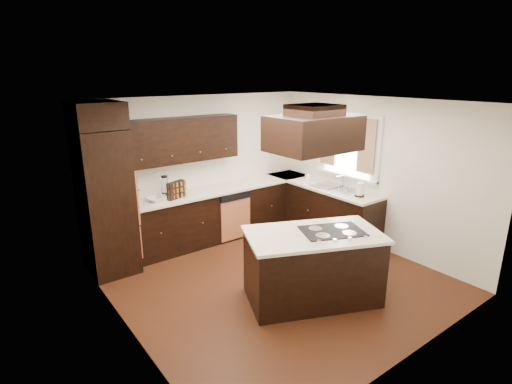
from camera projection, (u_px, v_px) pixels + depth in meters
floor at (275, 280)px, 5.76m from camera, size 4.20×4.20×0.02m
ceiling at (278, 101)px, 5.04m from camera, size 4.20×4.20×0.02m
wall_back at (200, 168)px, 7.01m from camera, size 4.20×0.02×2.50m
wall_front at (419, 249)px, 3.78m from camera, size 4.20×0.02×2.50m
wall_left at (122, 232)px, 4.18m from camera, size 0.02×4.20×2.50m
wall_right at (375, 174)px, 6.61m from camera, size 0.02×4.20×2.50m
oven_column at (106, 203)px, 5.74m from camera, size 0.65×0.75×2.12m
wall_oven_face at (129, 195)px, 5.92m from camera, size 0.05×0.62×0.78m
base_cabinets_back at (212, 216)px, 7.03m from camera, size 2.93×0.60×0.88m
base_cabinets_right at (320, 209)px, 7.35m from camera, size 0.60×2.40×0.88m
countertop_back at (212, 191)px, 6.89m from camera, size 2.93×0.63×0.04m
countertop_right at (320, 185)px, 7.21m from camera, size 0.63×2.40×0.04m
upper_cabinets at (181, 140)px, 6.47m from camera, size 2.00×0.34×0.72m
dishwasher_front at (235, 219)px, 6.98m from camera, size 0.60×0.05×0.72m
window_frame at (349, 145)px, 6.89m from camera, size 0.06×1.32×1.12m
window_pane at (350, 145)px, 6.91m from camera, size 0.00×1.20×1.00m
curtain_left at (366, 146)px, 6.52m from camera, size 0.02×0.34×0.90m
curtain_right at (329, 140)px, 7.17m from camera, size 0.02×0.34×0.90m
sink_rim at (336, 188)px, 6.95m from camera, size 0.52×0.84×0.01m
island at (312, 268)px, 5.15m from camera, size 1.86×1.47×0.88m
island_top at (314, 235)px, 5.02m from camera, size 1.93×1.55×0.04m
cooktop at (332, 231)px, 5.07m from camera, size 0.91×0.78×0.01m
range_hood at (314, 133)px, 4.77m from camera, size 1.05×0.72×0.42m
hood_duct at (315, 110)px, 4.69m from camera, size 0.55×0.50×0.13m
blender_base at (166, 196)px, 6.35m from camera, size 0.15×0.15×0.10m
blender_pitcher at (165, 185)px, 6.30m from camera, size 0.13×0.13×0.26m
spice_rack at (176, 190)px, 6.37m from camera, size 0.34×0.20×0.28m
mixing_bowl at (156, 199)px, 6.26m from camera, size 0.33×0.33×0.07m
soap_bottle at (308, 176)px, 7.44m from camera, size 0.10×0.10×0.17m
paper_towel at (360, 190)px, 6.47m from camera, size 0.11×0.11×0.23m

